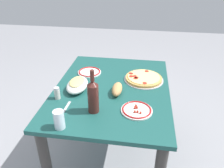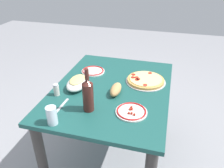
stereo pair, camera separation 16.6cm
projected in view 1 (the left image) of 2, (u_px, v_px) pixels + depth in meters
name	position (u px, v px, depth m)	size (l,w,h in m)	color
ground_plane	(112.00, 154.00, 2.03)	(8.00, 8.00, 0.00)	gray
dining_table	(112.00, 102.00, 1.74)	(1.11, 0.85, 0.71)	#194C47
pepperoni_pizza	(144.00, 78.00, 1.77)	(0.31, 0.31, 0.03)	#B7B7BC
baked_pasta_dish	(77.00, 84.00, 1.64)	(0.24, 0.15, 0.08)	white
wine_bottle	(93.00, 96.00, 1.36)	(0.07, 0.07, 0.29)	#471E19
water_glass	(59.00, 120.00, 1.26)	(0.06, 0.06, 0.11)	silver
side_plate_near	(137.00, 110.00, 1.42)	(0.20, 0.20, 0.02)	white
side_plate_far	(89.00, 72.00, 1.88)	(0.20, 0.20, 0.02)	white
bread_loaf	(117.00, 89.00, 1.59)	(0.17, 0.07, 0.07)	tan
spice_shaker	(57.00, 93.00, 1.53)	(0.04, 0.04, 0.09)	silver
fork_left	(65.00, 109.00, 1.44)	(0.17, 0.02, 0.01)	#B7B7BC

